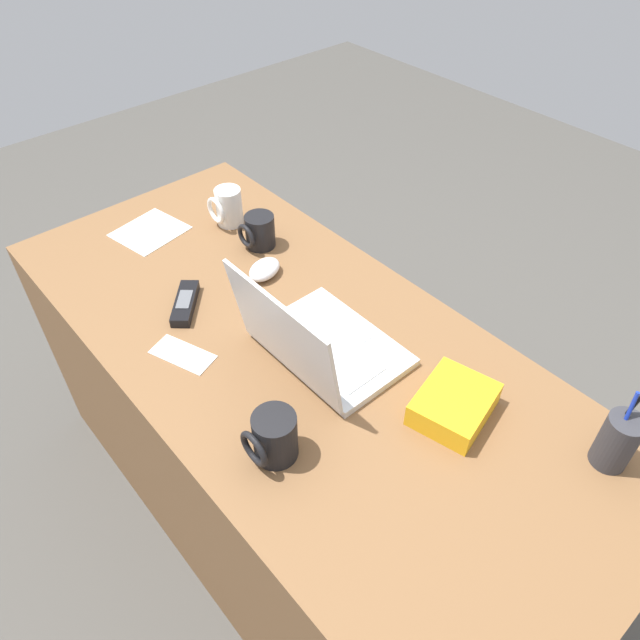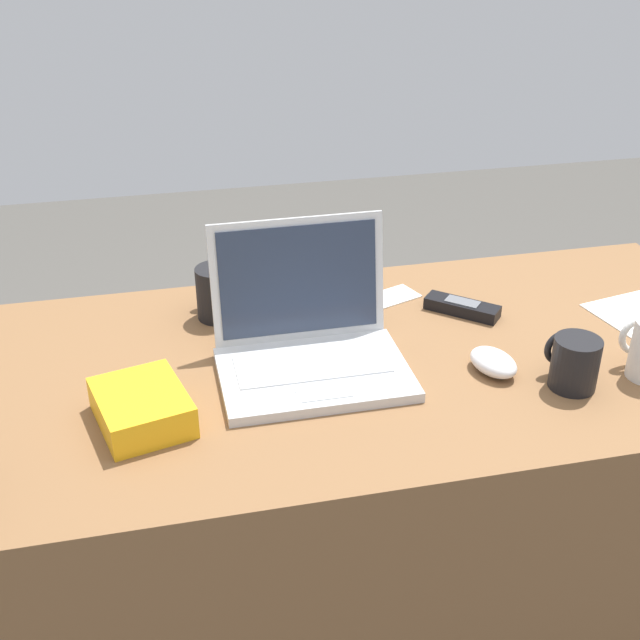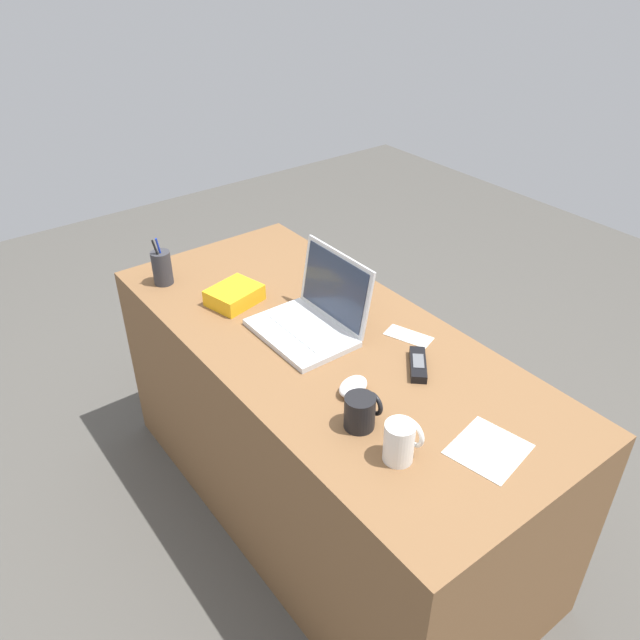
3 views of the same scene
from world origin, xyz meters
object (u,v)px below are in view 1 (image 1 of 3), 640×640
(pen_holder, at_px, (617,441))
(laptop, at_px, (317,343))
(computer_mouse, at_px, (264,269))
(snack_bag, at_px, (454,404))
(coffee_mug_tall, at_px, (259,231))
(coffee_mug_white, at_px, (228,207))
(coffee_mug_spare, at_px, (273,437))
(cordless_phone, at_px, (185,303))

(pen_holder, bearing_deg, laptop, 23.29)
(computer_mouse, height_order, snack_bag, snack_bag)
(laptop, distance_m, computer_mouse, 0.32)
(computer_mouse, relative_size, coffee_mug_tall, 1.07)
(coffee_mug_tall, bearing_deg, computer_mouse, 148.45)
(pen_holder, distance_m, snack_bag, 0.29)
(coffee_mug_white, xyz_separation_m, pen_holder, (-1.11, -0.08, 0.01))
(computer_mouse, distance_m, coffee_mug_tall, 0.13)
(laptop, relative_size, computer_mouse, 3.31)
(coffee_mug_white, height_order, coffee_mug_tall, coffee_mug_white)
(pen_holder, bearing_deg, coffee_mug_white, 4.09)
(computer_mouse, bearing_deg, snack_bag, 164.21)
(coffee_mug_spare, height_order, snack_bag, coffee_mug_spare)
(coffee_mug_white, xyz_separation_m, coffee_mug_tall, (-0.14, -0.00, -0.01))
(cordless_phone, bearing_deg, coffee_mug_white, -51.53)
(laptop, height_order, coffee_mug_white, laptop)
(coffee_mug_tall, distance_m, coffee_mug_spare, 0.67)
(pen_holder, bearing_deg, snack_bag, 26.57)
(coffee_mug_spare, distance_m, cordless_phone, 0.48)
(coffee_mug_white, relative_size, coffee_mug_tall, 1.17)
(computer_mouse, height_order, coffee_mug_white, coffee_mug_white)
(laptop, bearing_deg, pen_holder, -156.71)
(laptop, distance_m, coffee_mug_spare, 0.26)
(snack_bag, bearing_deg, computer_mouse, 1.55)
(coffee_mug_spare, bearing_deg, coffee_mug_tall, -34.55)
(coffee_mug_tall, relative_size, snack_bag, 0.56)
(coffee_mug_tall, relative_size, cordless_phone, 0.66)
(coffee_mug_white, height_order, snack_bag, coffee_mug_white)
(coffee_mug_spare, relative_size, snack_bag, 0.64)
(snack_bag, bearing_deg, pen_holder, -153.43)
(computer_mouse, distance_m, pen_holder, 0.87)
(computer_mouse, relative_size, cordless_phone, 0.70)
(coffee_mug_spare, height_order, cordless_phone, coffee_mug_spare)
(cordless_phone, bearing_deg, coffee_mug_spare, 168.54)
(coffee_mug_tall, height_order, cordless_phone, coffee_mug_tall)
(coffee_mug_white, bearing_deg, snack_bag, 176.54)
(pen_holder, bearing_deg, coffee_mug_spare, 47.53)
(laptop, height_order, coffee_mug_spare, laptop)
(coffee_mug_white, distance_m, cordless_phone, 0.36)
(coffee_mug_spare, distance_m, pen_holder, 0.62)
(coffee_mug_spare, xyz_separation_m, snack_bag, (-0.16, -0.33, -0.02))
(cordless_phone, distance_m, snack_bag, 0.66)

